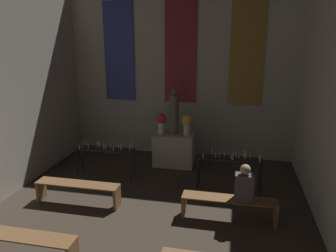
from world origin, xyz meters
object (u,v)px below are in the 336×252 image
object	(u,v)px
statue	(174,113)
flower_vase_right	(187,123)
pew_back_left	(78,189)
altar	(174,150)
pew_back_right	(229,204)
person_seated	(244,185)
candle_rack_left	(105,152)
flower_vase_left	(161,122)
candle_rack_right	(230,162)
pew_third_left	(21,242)

from	to	relation	value
statue	flower_vase_right	bearing A→B (deg)	0.00
statue	flower_vase_right	distance (m)	0.44
flower_vase_right	pew_back_left	world-z (taller)	flower_vase_right
pew_back_left	altar	bearing A→B (deg)	58.33
altar	pew_back_right	distance (m)	3.07
flower_vase_right	person_seated	bearing A→B (deg)	-59.77
statue	candle_rack_left	size ratio (longest dim) A/B	0.85
flower_vase_left	person_seated	bearing A→B (deg)	-49.37
pew_back_right	person_seated	xyz separation A→B (m)	(0.27, 0.00, 0.45)
candle_rack_right	pew_third_left	world-z (taller)	candle_rack_right
pew_third_left	pew_back_right	xyz separation A→B (m)	(3.22, 1.94, 0.00)
pew_back_right	altar	bearing A→B (deg)	121.67
altar	flower_vase_left	size ratio (longest dim) A/B	1.93
person_seated	pew_back_left	bearing A→B (deg)	180.00
candle_rack_left	person_seated	world-z (taller)	person_seated
altar	pew_back_left	distance (m)	3.07
statue	pew_back_left	size ratio (longest dim) A/B	0.69
statue	candle_rack_right	distance (m)	2.13
altar	candle_rack_left	xyz separation A→B (m)	(-1.56, -1.18, 0.22)
candle_rack_right	pew_third_left	xyz separation A→B (m)	(-3.18, -3.37, -0.34)
candle_rack_right	pew_back_left	size ratio (longest dim) A/B	0.82
pew_third_left	altar	bearing A→B (deg)	70.50
pew_back_left	candle_rack_right	bearing A→B (deg)	24.21
flower_vase_right	pew_back_right	world-z (taller)	flower_vase_right
flower_vase_left	flower_vase_right	bearing A→B (deg)	0.00
altar	candle_rack_right	distance (m)	1.97
statue	person_seated	size ratio (longest dim) A/B	1.76
pew_third_left	pew_back_right	size ratio (longest dim) A/B	1.00
candle_rack_left	person_seated	size ratio (longest dim) A/B	2.08
flower_vase_left	person_seated	world-z (taller)	flower_vase_left
flower_vase_left	person_seated	xyz separation A→B (m)	(2.24, -2.61, -0.46)
pew_back_left	pew_back_right	size ratio (longest dim) A/B	1.00
pew_third_left	pew_back_right	world-z (taller)	same
pew_third_left	person_seated	distance (m)	4.02
candle_rack_right	pew_back_left	world-z (taller)	candle_rack_right
pew_third_left	pew_back_left	size ratio (longest dim) A/B	1.00
pew_third_left	pew_back_left	distance (m)	1.94
altar	candle_rack_right	xyz separation A→B (m)	(1.57, -1.18, 0.22)
pew_third_left	pew_back_right	bearing A→B (deg)	31.04
flower_vase_right	flower_vase_left	bearing A→B (deg)	180.00
candle_rack_right	person_seated	bearing A→B (deg)	-77.68
statue	flower_vase_left	world-z (taller)	statue
person_seated	flower_vase_right	bearing A→B (deg)	120.23
flower_vase_right	candle_rack_left	size ratio (longest dim) A/B	0.38
altar	pew_third_left	distance (m)	4.82
pew_third_left	statue	bearing A→B (deg)	70.50
flower_vase_right	pew_third_left	world-z (taller)	flower_vase_right
pew_back_left	person_seated	world-z (taller)	person_seated
flower_vase_left	pew_back_left	bearing A→B (deg)	-115.61
pew_back_right	candle_rack_right	bearing A→B (deg)	91.69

